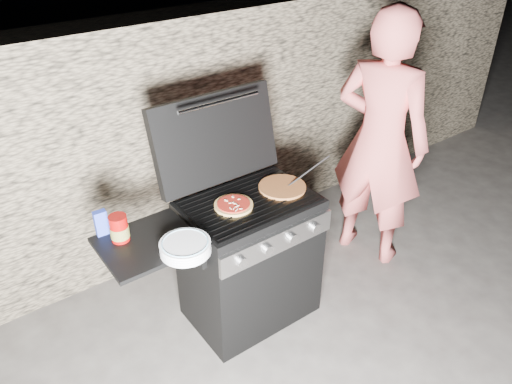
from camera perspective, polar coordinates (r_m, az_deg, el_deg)
ground at (r=3.57m, az=-0.67°, el=-13.30°), size 50.00×50.00×0.00m
stone_wall at (r=3.80m, az=-10.04°, el=5.88°), size 8.00×0.35×1.80m
gas_grill at (r=3.16m, az=-4.45°, el=-9.34°), size 1.34×0.79×0.91m
pizza_topped at (r=2.94m, az=-2.58°, el=-1.44°), size 0.25×0.25×0.03m
pizza_plain at (r=3.12m, az=3.02°, el=0.58°), size 0.39×0.39×0.02m
sauce_jar at (r=2.74m, az=-15.38°, el=-4.00°), size 0.12×0.12×0.15m
blue_carton at (r=2.82m, az=-17.28°, el=-3.39°), size 0.07×0.04×0.15m
plate_stack at (r=2.62m, az=-8.08°, el=-6.26°), size 0.30×0.30×0.06m
person at (r=3.69m, az=13.98°, el=5.63°), size 0.66×0.81×1.92m
tongs at (r=3.23m, az=6.04°, el=2.35°), size 0.40×0.06×0.08m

